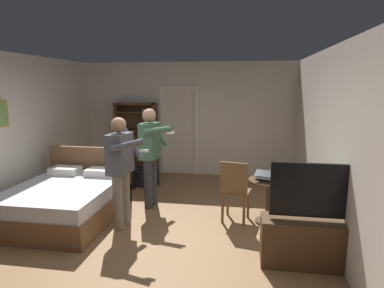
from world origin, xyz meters
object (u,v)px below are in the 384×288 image
at_px(bed, 67,200).
at_px(laptop, 267,177).
at_px(bottle_on_table, 279,176).
at_px(suitcase_dark, 124,177).
at_px(person_striped_shirt, 151,151).
at_px(person_blue_shirt, 121,164).
at_px(side_table, 269,194).
at_px(wooden_chair, 235,189).
at_px(suitcase_small, 144,177).
at_px(bookshelf, 137,136).
at_px(tv_flatscreen, 316,237).

bearing_deg(bed, laptop, 5.12).
height_order(bottle_on_table, suitcase_dark, bottle_on_table).
distance_m(laptop, person_striped_shirt, 2.03).
relative_size(bed, person_blue_shirt, 1.13).
bearing_deg(side_table, person_blue_shirt, -167.49).
xyz_separation_m(wooden_chair, person_blue_shirt, (-1.69, -0.42, 0.43)).
bearing_deg(suitcase_small, bookshelf, 129.79).
distance_m(tv_flatscreen, suitcase_dark, 4.23).
distance_m(side_table, wooden_chair, 0.53).
distance_m(bookshelf, side_table, 3.86).
distance_m(tv_flatscreen, side_table, 1.26).
xyz_separation_m(side_table, bottle_on_table, (0.14, -0.08, 0.32)).
height_order(bed, bottle_on_table, bed).
height_order(side_table, bottle_on_table, bottle_on_table).
relative_size(bottle_on_table, suitcase_dark, 0.39).
distance_m(tv_flatscreen, person_blue_shirt, 2.82).
distance_m(tv_flatscreen, wooden_chair, 1.49).
bearing_deg(wooden_chair, suitcase_small, 141.52).
bearing_deg(person_blue_shirt, tv_flatscreen, -14.19).
bearing_deg(person_striped_shirt, tv_flatscreen, -32.17).
distance_m(bed, side_table, 3.24).
xyz_separation_m(bottle_on_table, person_blue_shirt, (-2.35, -0.41, 0.18)).
distance_m(bookshelf, wooden_chair, 3.52).
bearing_deg(side_table, bottle_on_table, -29.74).
bearing_deg(suitcase_dark, person_striped_shirt, -40.86).
xyz_separation_m(person_striped_shirt, suitcase_small, (-0.50, 1.12, -0.83)).
bearing_deg(suitcase_dark, person_blue_shirt, -62.58).
bearing_deg(bookshelf, bottle_on_table, -39.16).
bearing_deg(bookshelf, person_striped_shirt, -65.19).
xyz_separation_m(suitcase_dark, suitcase_small, (0.40, 0.13, -0.03)).
bearing_deg(bookshelf, person_blue_shirt, -75.67).
bearing_deg(tv_flatscreen, suitcase_small, 138.00).
height_order(bookshelf, tv_flatscreen, bookshelf).
relative_size(side_table, person_blue_shirt, 0.42).
relative_size(side_table, suitcase_dark, 1.22).
bearing_deg(laptop, wooden_chair, -176.91).
bearing_deg(wooden_chair, person_striped_shirt, 162.89).
height_order(suitcase_dark, suitcase_small, suitcase_dark).
height_order(bottle_on_table, person_blue_shirt, person_blue_shirt).
relative_size(laptop, person_blue_shirt, 0.24).
bearing_deg(bed, person_blue_shirt, -9.17).
bearing_deg(person_striped_shirt, bookshelf, 114.81).
relative_size(bed, bookshelf, 1.11).
bearing_deg(wooden_chair, bookshelf, 134.15).
bearing_deg(bottle_on_table, bed, -175.81).
bearing_deg(suitcase_dark, bottle_on_table, -18.82).
bearing_deg(person_blue_shirt, wooden_chair, 14.05).
xyz_separation_m(laptop, person_striped_shirt, (-1.96, 0.43, 0.26)).
height_order(side_table, suitcase_dark, side_table).
height_order(tv_flatscreen, suitcase_dark, tv_flatscreen).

